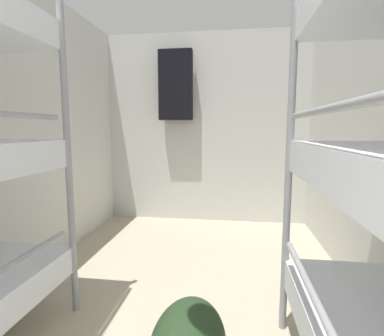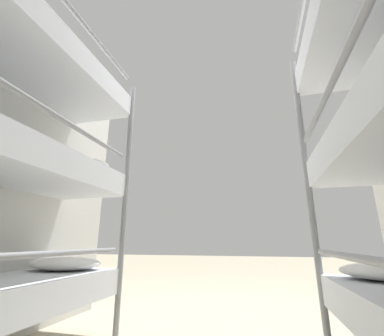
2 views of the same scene
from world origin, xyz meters
TOP-DOWN VIEW (x-y plane):
  - wall_back at (0.00, 4.57)m, footprint 2.82×0.06m
  - hanging_coat at (-0.39, 4.42)m, footprint 0.44×0.12m

SIDE VIEW (x-z plane):
  - wall_back at x=0.00m, z-range 0.00..2.54m
  - hanging_coat at x=-0.39m, z-range 1.39..2.29m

